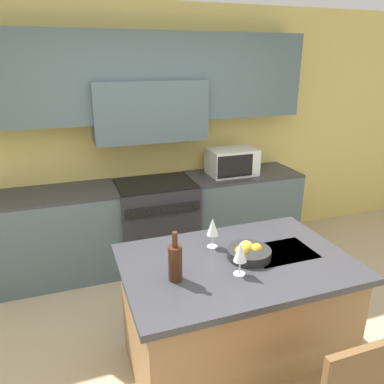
# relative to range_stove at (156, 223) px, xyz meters

# --- Properties ---
(back_cabinetry) EXTENTS (10.00, 0.46, 2.70)m
(back_cabinetry) POSITION_rel_range_stove_xyz_m (0.00, 0.27, 1.13)
(back_cabinetry) COLOR #DBC166
(back_cabinetry) RESTS_ON ground_plane
(back_counter) EXTENTS (3.34, 0.62, 0.92)m
(back_counter) POSITION_rel_range_stove_xyz_m (0.00, 0.02, -0.00)
(back_counter) COLOR #4C6066
(back_counter) RESTS_ON ground_plane
(range_stove) EXTENTS (0.82, 0.70, 0.92)m
(range_stove) POSITION_rel_range_stove_xyz_m (0.00, 0.00, 0.00)
(range_stove) COLOR #2D2D33
(range_stove) RESTS_ON ground_plane
(microwave) EXTENTS (0.52, 0.37, 0.29)m
(microwave) POSITION_rel_range_stove_xyz_m (0.90, 0.02, 0.60)
(microwave) COLOR silver
(microwave) RESTS_ON back_counter
(kitchen_island) EXTENTS (1.51, 1.00, 0.89)m
(kitchen_island) POSITION_rel_range_stove_xyz_m (0.13, -1.70, -0.01)
(kitchen_island) COLOR olive
(kitchen_island) RESTS_ON ground_plane
(wine_bottle) EXTENTS (0.09, 0.09, 0.31)m
(wine_bottle) POSITION_rel_range_stove_xyz_m (-0.32, -1.78, 0.55)
(wine_bottle) COLOR #422314
(wine_bottle) RESTS_ON kitchen_island
(wine_glass_near) EXTENTS (0.08, 0.08, 0.22)m
(wine_glass_near) POSITION_rel_range_stove_xyz_m (0.07, -1.86, 0.58)
(wine_glass_near) COLOR white
(wine_glass_near) RESTS_ON kitchen_island
(wine_glass_far) EXTENTS (0.08, 0.08, 0.22)m
(wine_glass_far) POSITION_rel_range_stove_xyz_m (0.05, -1.47, 0.58)
(wine_glass_far) COLOR white
(wine_glass_far) RESTS_ON kitchen_island
(fruit_bowl) EXTENTS (0.29, 0.29, 0.10)m
(fruit_bowl) POSITION_rel_range_stove_xyz_m (0.22, -1.69, 0.47)
(fruit_bowl) COLOR black
(fruit_bowl) RESTS_ON kitchen_island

